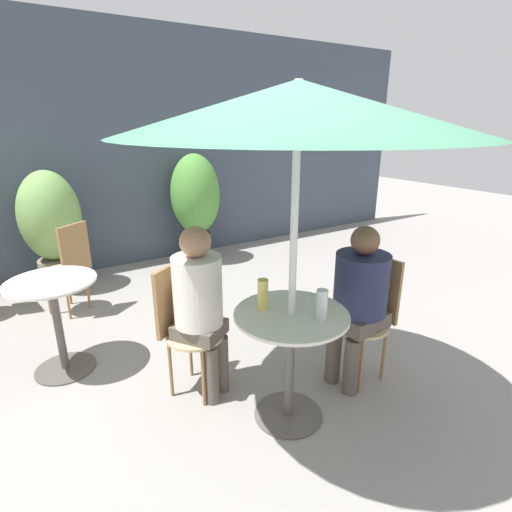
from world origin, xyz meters
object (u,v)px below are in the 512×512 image
Objects in this scene: cafe_table_near at (290,344)px; cafe_table_far at (56,311)px; seated_person_1 at (200,299)px; bistro_chair_1 at (182,319)px; beer_glass_1 at (263,294)px; beer_glass_0 at (322,305)px; umbrella at (298,109)px; bistro_chair_3 at (70,262)px; potted_plant_1 at (196,200)px; bistro_chair_0 at (371,308)px; potted_plant_0 at (51,224)px; seated_person_0 at (359,294)px.

cafe_table_far is at bearing 130.84° from cafe_table_near.
seated_person_1 reaches higher than cafe_table_near.
bistro_chair_1 is 0.68m from beer_glass_1.
umbrella is at bearing 123.75° from beer_glass_0.
seated_person_1 is (0.55, -1.82, 0.18)m from bistro_chair_3.
cafe_table_far is 0.52× the size of potted_plant_1.
umbrella is at bearing -49.16° from cafe_table_far.
bistro_chair_0 is 0.69× the size of potted_plant_0.
umbrella is (-0.00, -0.00, 1.37)m from cafe_table_near.
beer_glass_0 is at bearing -101.79° from potted_plant_1.
bistro_chair_1 is at bearing 90.00° from seated_person_1.
bistro_chair_1 is at bearing -116.40° from potted_plant_1.
bistro_chair_1 is 1.24m from seated_person_0.
beer_glass_0 is 0.36m from beer_glass_1.
bistro_chair_1 is 1.57m from umbrella.
seated_person_1 reaches higher than beer_glass_0.
beer_glass_1 is at bearing -48.91° from cafe_table_far.
umbrella is (0.36, -0.52, 1.18)m from seated_person_1.
beer_glass_1 is (-0.90, 0.08, 0.30)m from bistro_chair_0.
seated_person_0 reaches higher than bistro_chair_0.
potted_plant_0 is at bearing 107.34° from cafe_table_near.
potted_plant_0 is (-0.85, 2.94, -0.08)m from beer_glass_1.
beer_glass_1 reaches higher than cafe_table_far.
umbrella reaches higher than bistro_chair_3.
bistro_chair_0 is at bearing 17.72° from beer_glass_0.
seated_person_0 is at bearing 4.87° from umbrella.
bistro_chair_1 is at bearing 124.87° from cafe_table_near.
beer_glass_1 is (-0.11, 0.14, 0.31)m from cafe_table_near.
seated_person_0 is at bearing -60.08° from seated_person_1.
umbrella is at bearing -90.00° from seated_person_1.
bistro_chair_1 is 1.01m from beer_glass_0.
cafe_table_far is 4.07× the size of beer_glass_0.
seated_person_1 is at bearing 123.34° from beer_glass_1.
bistro_chair_1 is at bearing 124.66° from beer_glass_0.
seated_person_0 is 0.58× the size of umbrella.
beer_glass_0 is 3.37m from potted_plant_1.
cafe_table_far is 1.18m from seated_person_1.
cafe_table_far is at bearing 130.19° from beer_glass_0.
umbrella reaches higher than bistro_chair_1.
seated_person_0 is at bearing -35.78° from cafe_table_far.
bistro_chair_1 is 1.76m from bistro_chair_3.
beer_glass_1 is 3.13m from potted_plant_1.
cafe_table_far is 2.23m from seated_person_0.
seated_person_1 is at bearing -120.08° from seated_person_0.
cafe_table_near is at bearing -90.00° from seated_person_1.
cafe_table_near is at bearing 36.87° from umbrella.
seated_person_0 is 1.36m from umbrella.
cafe_table_near is 0.36m from beer_glass_0.
cafe_table_far is 2.34m from bistro_chair_0.
beer_glass_1 reaches higher than bistro_chair_3.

